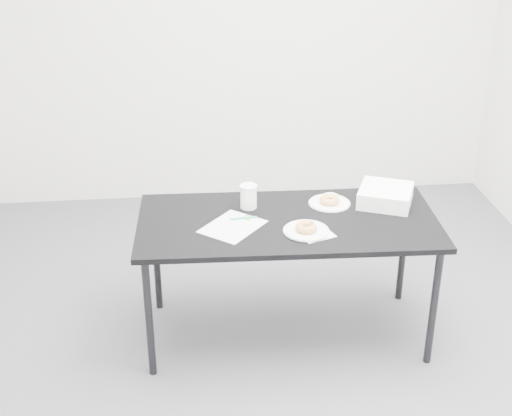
{
  "coord_description": "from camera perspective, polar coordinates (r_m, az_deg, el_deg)",
  "views": [
    {
      "loc": [
        -0.32,
        -3.13,
        2.37
      ],
      "look_at": [
        0.0,
        0.02,
        0.83
      ],
      "focal_mm": 50.0,
      "sensor_mm": 36.0,
      "label": 1
    }
  ],
  "objects": [
    {
      "name": "plate_far",
      "position": [
        3.87,
        5.89,
        0.38
      ],
      "size": [
        0.23,
        0.23,
        0.01
      ],
      "primitive_type": "cylinder",
      "color": "white",
      "rests_on": "table"
    },
    {
      "name": "scorecard",
      "position": [
        3.61,
        -1.88,
        -1.49
      ],
      "size": [
        0.38,
        0.39,
        0.0
      ],
      "primitive_type": "cube",
      "rotation": [
        0.0,
        0.0,
        -0.69
      ],
      "color": "white",
      "rests_on": "table"
    },
    {
      "name": "pen",
      "position": [
        3.68,
        -1.0,
        -0.8
      ],
      "size": [
        0.14,
        0.02,
        0.01
      ],
      "primitive_type": "cylinder",
      "rotation": [
        0.0,
        1.57,
        0.06
      ],
      "color": "#0D997A",
      "rests_on": "scorecard"
    },
    {
      "name": "logo_patch",
      "position": [
        3.7,
        -0.7,
        -0.77
      ],
      "size": [
        0.07,
        0.07,
        0.0
      ],
      "primitive_type": "cube",
      "rotation": [
        0.0,
        0.0,
        -0.69
      ],
      "color": "green",
      "rests_on": "scorecard"
    },
    {
      "name": "plate_near",
      "position": [
        3.57,
        4.04,
        -1.83
      ],
      "size": [
        0.23,
        0.23,
        0.01
      ],
      "primitive_type": "cylinder",
      "color": "white",
      "rests_on": "napkin"
    },
    {
      "name": "cup_lid",
      "position": [
        3.95,
        6.0,
        0.92
      ],
      "size": [
        0.09,
        0.09,
        0.01
      ],
      "primitive_type": "cylinder",
      "color": "silver",
      "rests_on": "table"
    },
    {
      "name": "coffee_cup",
      "position": [
        3.78,
        -0.6,
        0.93
      ],
      "size": [
        0.09,
        0.09,
        0.13
      ],
      "primitive_type": "cylinder",
      "color": "white",
      "rests_on": "table"
    },
    {
      "name": "donut_far",
      "position": [
        3.86,
        5.91,
        0.66
      ],
      "size": [
        0.12,
        0.12,
        0.04
      ],
      "primitive_type": "torus",
      "rotation": [
        0.0,
        0.0,
        -0.19
      ],
      "color": "#C57A3E",
      "rests_on": "plate_far"
    },
    {
      "name": "donut_near",
      "position": [
        3.56,
        4.05,
        -1.53
      ],
      "size": [
        0.13,
        0.13,
        0.04
      ],
      "primitive_type": "torus",
      "rotation": [
        0.0,
        0.0,
        0.22
      ],
      "color": "#C57A3E",
      "rests_on": "plate_near"
    },
    {
      "name": "wall_back",
      "position": [
        5.24,
        -2.34,
        14.69
      ],
      "size": [
        4.0,
        0.02,
        2.7
      ],
      "primitive_type": "cube",
      "color": "silver",
      "rests_on": "floor"
    },
    {
      "name": "napkin",
      "position": [
        3.56,
        4.72,
        -2.02
      ],
      "size": [
        0.21,
        0.21,
        0.0
      ],
      "primitive_type": "cube",
      "rotation": [
        0.0,
        0.0,
        0.36
      ],
      "color": "white",
      "rests_on": "table"
    },
    {
      "name": "table",
      "position": [
        3.71,
        2.56,
        -1.69
      ],
      "size": [
        1.58,
        0.78,
        0.71
      ],
      "rotation": [
        0.0,
        0.0,
        -0.04
      ],
      "color": "black",
      "rests_on": "floor"
    },
    {
      "name": "floor",
      "position": [
        3.95,
        -0.03,
        -11.04
      ],
      "size": [
        4.0,
        4.0,
        0.0
      ],
      "primitive_type": "plane",
      "color": "#505055",
      "rests_on": "ground"
    },
    {
      "name": "bakery_box",
      "position": [
        3.9,
        10.32,
        0.98
      ],
      "size": [
        0.36,
        0.36,
        0.09
      ],
      "primitive_type": "cube",
      "rotation": [
        0.0,
        0.0,
        -0.4
      ],
      "color": "white",
      "rests_on": "table"
    }
  ]
}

